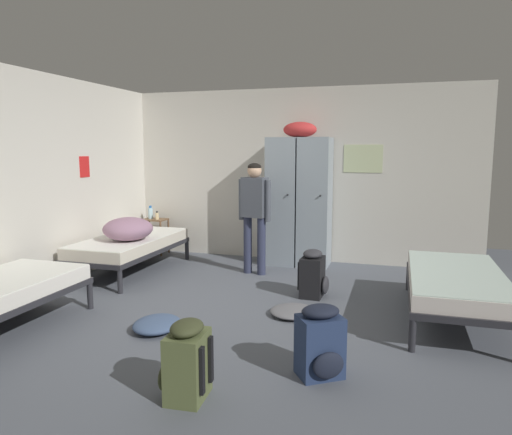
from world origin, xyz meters
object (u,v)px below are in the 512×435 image
Objects in this scene: lotion_bottle at (157,216)px; backpack_olive at (186,362)px; water_bottle at (151,213)px; locker_bank at (299,199)px; clothes_pile_denim at (157,324)px; person_traveler at (255,208)px; bed_left_rear at (130,245)px; backpack_black at (313,274)px; backpack_navy at (320,343)px; bedding_heap at (128,229)px; clothes_pile_grey at (293,311)px; shelf_unit at (155,233)px; bed_right at (456,282)px.

lotion_bottle is 4.64m from backpack_olive.
locker_bank is at bearing -1.28° from water_bottle.
person_traveler is at bearing 83.18° from clothes_pile_denim.
bed_left_rear is 2.64m from backpack_black.
backpack_navy is at bearing -46.11° from water_bottle.
locker_bank is at bearing 33.27° from bedding_heap.
clothes_pile_grey is (2.86, -2.23, -0.62)m from water_bottle.
lotion_bottle reaches higher than shelf_unit.
lotion_bottle reaches higher than backpack_navy.
backpack_olive is (0.06, -3.98, -0.71)m from locker_bank.
bed_right is 4.02m from bedding_heap.
person_traveler reaches higher than bed_right.
backpack_olive is 1.11× the size of clothes_pile_denim.
backpack_black reaches higher than bed_right.
clothes_pile_denim reaches higher than clothes_pile_grey.
bed_right is at bearing 22.59° from clothes_pile_denim.
water_bottle is at bearing 133.89° from backpack_navy.
bed_right is 14.05× the size of lotion_bottle.
backpack_navy is (3.33, -3.47, -0.40)m from water_bottle.
clothes_pile_grey is at bearing -22.65° from bed_left_rear.
water_bottle is 0.38× the size of backpack_navy.
water_bottle is 0.38× the size of backpack_olive.
shelf_unit is 1.44m from bedding_heap.
backpack_black is (-0.39, 1.92, 0.00)m from backpack_navy.
backpack_olive is at bearing -144.97° from backpack_navy.
locker_bank reaches higher than shelf_unit.
bed_right is 3.45× the size of backpack_black.
locker_bank is at bearing -0.84° from shelf_unit.
water_bottle reaches higher than bed_left_rear.
bed_left_rear is (0.25, -1.15, 0.04)m from shelf_unit.
locker_bank reaches higher than clothes_pile_denim.
clothes_pile_denim is (1.65, -2.98, -0.28)m from shelf_unit.
clothes_pile_grey is (-1.56, -0.34, -0.34)m from bed_right.
backpack_olive is at bearing -58.77° from shelf_unit.
shelf_unit is 0.33m from water_bottle.
backpack_navy is at bearing -46.93° from lotion_bottle.
bedding_heap is at bearing 176.21° from backpack_black.
lotion_bottle is 3.39m from clothes_pile_denim.
shelf_unit reaches higher than backpack_navy.
shelf_unit is 4.74m from backpack_navy.
clothes_pile_denim is at bearing -51.59° from bedding_heap.
person_traveler is 2.73× the size of backpack_black.
bed_right is 3.45× the size of backpack_navy.
person_traveler reaches higher than backpack_navy.
bedding_heap is 2.15m from clothes_pile_denim.
person_traveler is (1.56, 0.62, 0.26)m from bedding_heap.
bed_left_rear is 1.25m from water_bottle.
clothes_pile_denim is (-0.27, -2.25, -0.84)m from person_traveler.
backpack_black is at bearing -3.79° from bedding_heap.
backpack_olive is at bearing -99.68° from backpack_black.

